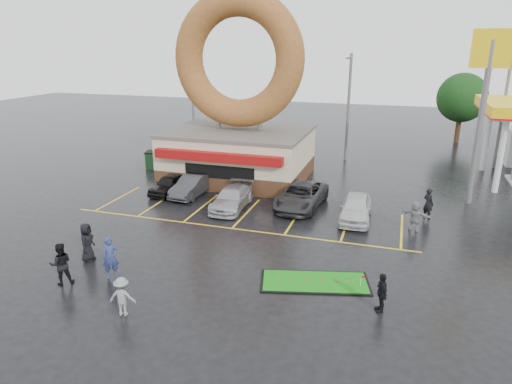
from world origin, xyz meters
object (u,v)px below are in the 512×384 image
(person_blue, at_px, (111,257))
(car_grey, at_px, (301,196))
(car_silver, at_px, (232,198))
(car_black, at_px, (169,184))
(dumpster, at_px, (158,160))
(donut_shop, at_px, (239,119))
(car_white, at_px, (356,208))
(streetlight_left, at_px, (192,100))
(putting_green, at_px, (315,282))
(streetlight_right, at_px, (503,110))
(shell_sign, at_px, (486,86))
(person_cameraman, at_px, (382,292))
(streetlight_mid, at_px, (348,105))
(car_dgrey, at_px, (192,186))

(person_blue, bearing_deg, car_grey, 25.92)
(car_silver, height_order, car_grey, car_grey)
(car_black, xyz_separation_m, dumpster, (-4.05, 5.65, 0.01))
(donut_shop, distance_m, car_white, 11.83)
(streetlight_left, height_order, putting_green, streetlight_left)
(car_black, bearing_deg, car_silver, -12.59)
(car_white, xyz_separation_m, putting_green, (-0.86, -7.95, -0.69))
(person_blue, distance_m, dumpster, 18.50)
(streetlight_right, height_order, dumpster, streetlight_right)
(streetlight_right, distance_m, car_grey, 19.54)
(streetlight_left, distance_m, person_blue, 24.59)
(shell_sign, distance_m, car_black, 20.82)
(dumpster, bearing_deg, streetlight_left, 72.19)
(streetlight_right, bearing_deg, person_blue, -127.03)
(person_cameraman, xyz_separation_m, dumpster, (-18.65, 16.15, -0.15))
(putting_green, bearing_deg, streetlight_mid, 93.94)
(car_grey, bearing_deg, streetlight_mid, 89.47)
(streetlight_mid, relative_size, person_blue, 4.74)
(streetlight_left, xyz_separation_m, car_silver, (8.84, -13.42, -4.12))
(putting_green, bearing_deg, streetlight_left, 126.38)
(streetlight_right, relative_size, car_grey, 1.69)
(car_white, distance_m, dumpster, 18.05)
(streetlight_left, relative_size, car_black, 2.40)
(streetlight_right, relative_size, car_black, 2.40)
(shell_sign, distance_m, streetlight_left, 24.46)
(person_blue, bearing_deg, streetlight_left, 70.17)
(streetlight_left, height_order, dumpster, streetlight_left)
(shell_sign, distance_m, streetlight_mid, 12.93)
(car_white, height_order, person_cameraman, person_cameraman)
(car_grey, distance_m, putting_green, 9.54)
(streetlight_left, height_order, streetlight_right, same)
(car_silver, bearing_deg, streetlight_mid, 68.40)
(car_black, bearing_deg, person_blue, -70.47)
(car_grey, xyz_separation_m, dumpster, (-13.22, 5.65, -0.09))
(donut_shop, xyz_separation_m, dumpster, (-7.33, 0.68, -3.81))
(dumpster, bearing_deg, car_black, -69.18)
(donut_shop, relative_size, streetlight_left, 1.50)
(shell_sign, xyz_separation_m, streetlight_left, (-23.00, 7.92, -2.60))
(streetlight_left, relative_size, dumpster, 5.00)
(car_black, height_order, person_blue, person_blue)
(streetlight_mid, bearing_deg, person_blue, -106.23)
(car_silver, distance_m, car_white, 7.54)
(donut_shop, xyz_separation_m, car_dgrey, (-1.56, -4.97, -3.78))
(car_dgrey, xyz_separation_m, car_grey, (7.45, 0.00, 0.05))
(car_dgrey, height_order, putting_green, car_dgrey)
(donut_shop, bearing_deg, streetlight_right, 25.21)
(car_dgrey, bearing_deg, dumpster, 139.24)
(donut_shop, relative_size, car_dgrey, 3.24)
(car_dgrey, relative_size, putting_green, 0.84)
(car_dgrey, relative_size, person_cameraman, 2.61)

